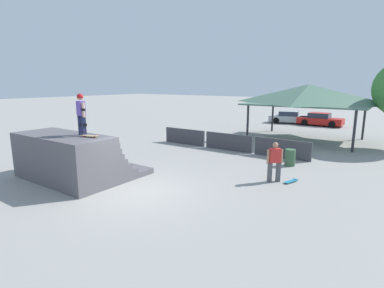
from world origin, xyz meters
The scene contains 11 objects.
ground_plane centered at (0.00, 0.00, 0.00)m, with size 160.00×160.00×0.00m, color gray.
quarter_pipe_ramp centered at (-3.51, -0.49, 0.88)m, with size 4.82×3.98×2.00m.
skater_on_deck centered at (-2.65, -0.44, 2.99)m, with size 0.74×0.35×1.72m.
skateboard_on_deck centered at (-2.05, -0.54, 2.06)m, with size 0.80×0.37×0.09m.
bystander_walking centered at (3.93, 4.15, 0.95)m, with size 0.60×0.53×1.72m.
skateboard_on_ground centered at (4.59, 4.49, 0.06)m, with size 0.44×0.79×0.09m.
barrier_fence centered at (-0.59, 8.49, 0.53)m, with size 10.01×0.12×1.05m.
pavilion_shelter centered at (2.39, 14.88, 3.31)m, with size 8.19×5.98×4.05m.
trash_bin centered at (3.70, 7.09, 0.42)m, with size 0.52×0.52×0.85m, color #385B3D.
parked_car_silver centered at (-1.53, 23.62, 0.60)m, with size 4.36×2.47×1.27m.
parked_car_red centered at (1.53, 23.50, 0.60)m, with size 4.19×1.78×1.27m.
Camera 1 is at (8.11, -7.84, 4.12)m, focal length 28.00 mm.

